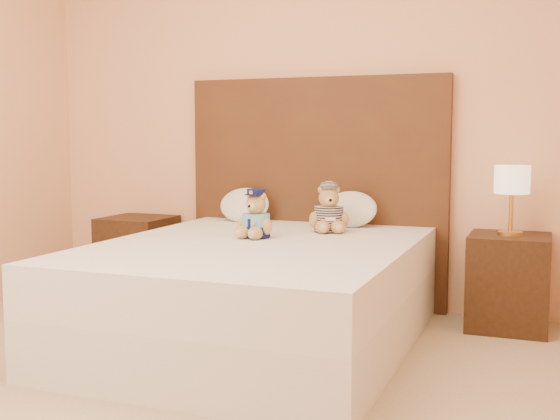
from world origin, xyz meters
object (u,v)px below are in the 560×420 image
(bed, at_px, (257,293))
(teddy_prisoner, at_px, (329,208))
(nightstand_left, at_px, (138,256))
(lamp, at_px, (512,183))
(nightstand_right, at_px, (509,282))
(pillow_left, at_px, (244,203))
(teddy_police, at_px, (256,214))
(pillow_right, at_px, (350,207))

(bed, height_order, teddy_prisoner, teddy_prisoner)
(nightstand_left, relative_size, teddy_prisoner, 1.96)
(lamp, bearing_deg, bed, -147.38)
(nightstand_right, bearing_deg, teddy_prisoner, -166.17)
(nightstand_right, height_order, lamp, lamp)
(pillow_left, bearing_deg, bed, -62.20)
(nightstand_left, xyz_separation_m, teddy_prisoner, (1.48, -0.25, 0.42))
(teddy_police, distance_m, teddy_prisoner, 0.49)
(lamp, distance_m, teddy_prisoner, 1.06)
(teddy_police, relative_size, pillow_right, 0.78)
(nightstand_right, xyz_separation_m, pillow_right, (-0.96, 0.03, 0.40))
(teddy_police, xyz_separation_m, teddy_prisoner, (0.31, 0.38, 0.01))
(nightstand_left, distance_m, pillow_right, 1.59)
(nightstand_left, relative_size, nightstand_right, 1.00)
(teddy_police, xyz_separation_m, pillow_left, (-0.36, 0.66, -0.01))
(bed, bearing_deg, nightstand_left, 147.38)
(bed, xyz_separation_m, pillow_right, (0.29, 0.83, 0.40))
(lamp, bearing_deg, nightstand_left, 180.00)
(pillow_right, bearing_deg, pillow_left, 180.00)
(pillow_right, bearing_deg, teddy_police, -118.93)
(lamp, height_order, teddy_prisoner, lamp)
(bed, bearing_deg, pillow_left, 117.80)
(bed, xyz_separation_m, nightstand_left, (-1.25, 0.80, -0.00))
(nightstand_right, xyz_separation_m, pillow_left, (-1.69, 0.03, 0.40))
(lamp, bearing_deg, pillow_right, 178.22)
(nightstand_left, bearing_deg, nightstand_right, 0.00)
(bed, distance_m, lamp, 1.59)
(bed, relative_size, lamp, 5.00)
(lamp, distance_m, pillow_left, 1.70)
(bed, relative_size, teddy_police, 7.42)
(nightstand_right, distance_m, teddy_prisoner, 1.13)
(teddy_police, height_order, pillow_right, teddy_police)
(bed, distance_m, nightstand_right, 1.48)
(nightstand_right, distance_m, pillow_right, 1.04)
(nightstand_right, bearing_deg, teddy_police, -154.71)
(nightstand_left, bearing_deg, pillow_right, 1.12)
(nightstand_left, height_order, pillow_left, pillow_left)
(bed, relative_size, pillow_left, 5.77)
(teddy_police, distance_m, pillow_left, 0.75)
(bed, xyz_separation_m, teddy_prisoner, (0.23, 0.55, 0.42))
(nightstand_left, height_order, pillow_right, pillow_right)
(nightstand_left, distance_m, teddy_prisoner, 1.56)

